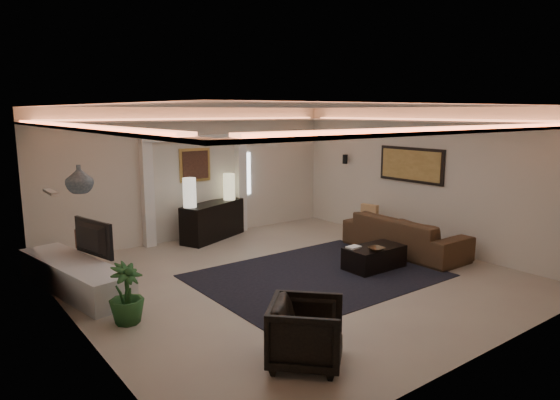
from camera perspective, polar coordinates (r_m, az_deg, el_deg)
floor at (r=8.63m, az=1.35°, el=-8.91°), size 7.00×7.00×0.00m
ceiling at (r=8.16m, az=1.44°, el=10.72°), size 7.00×7.00×0.00m
wall_back at (r=11.20m, az=-9.81°, el=3.00°), size 7.00×0.00×7.00m
wall_front at (r=6.00m, az=22.70°, el=-3.88°), size 7.00×0.00×7.00m
wall_left at (r=6.72m, az=-22.71°, el=-2.42°), size 0.00×7.00×7.00m
wall_right at (r=10.78m, az=16.15°, el=2.47°), size 0.00×7.00×7.00m
cove_soffit at (r=8.16m, az=1.43°, el=8.76°), size 7.00×7.00×0.04m
daylight_slit at (r=11.87m, az=-3.95°, el=3.04°), size 0.25×0.03×1.00m
area_rug at (r=8.73m, az=4.26°, el=-8.67°), size 4.00×3.00×0.01m
pilaster_left at (r=10.69m, az=-14.99°, el=0.56°), size 0.22×0.20×2.20m
pilaster_right at (r=11.73m, az=-4.54°, el=1.71°), size 0.22×0.20×2.20m
alcove_header at (r=11.04m, az=-9.70°, el=7.07°), size 2.52×0.20×0.12m
painting_frame at (r=11.15m, az=-9.77°, el=4.01°), size 0.74×0.04×0.74m
painting_canvas at (r=11.13m, az=-9.71°, el=4.00°), size 0.62×0.02×0.62m
art_panel_frame at (r=10.91m, az=14.86°, el=3.94°), size 0.04×1.64×0.74m
art_panel_gold at (r=10.89m, az=14.78°, el=3.93°), size 0.02×1.50×0.62m
wall_sconce at (r=12.10m, az=7.50°, el=4.69°), size 0.12×0.12×0.22m
wall_niche at (r=8.04m, az=-24.91°, el=0.84°), size 0.10×0.55×0.04m
console at (r=11.17m, az=-7.73°, el=-2.43°), size 1.74×1.13×0.84m
lamp_left at (r=10.62m, az=-10.37°, el=0.63°), size 0.33×0.33×0.62m
lamp_right at (r=11.39m, az=-5.88°, el=1.39°), size 0.34×0.34×0.60m
media_ledge at (r=8.63m, az=-22.61°, el=-8.14°), size 1.13×2.77×0.51m
tv at (r=8.66m, az=-21.26°, el=-4.37°), size 1.04×0.38×0.60m
figurine at (r=9.31m, az=-22.17°, el=-4.14°), size 0.15×0.15×0.33m
ginger_jar at (r=7.61m, az=-22.11°, el=2.25°), size 0.49×0.49×0.40m
plant at (r=7.06m, az=-17.28°, el=-10.27°), size 0.62×0.62×0.83m
sofa at (r=10.30m, az=14.15°, el=-3.90°), size 2.55×1.01×0.74m
throw_blanket at (r=9.91m, az=15.84°, el=-3.46°), size 0.59×0.52×0.06m
throw_pillow at (r=11.38m, az=10.27°, el=-1.49°), size 0.20×0.41×0.40m
coffee_table at (r=9.21m, az=10.79°, el=-6.52°), size 1.10×0.61×0.41m
bowl at (r=8.87m, az=11.04°, el=-5.57°), size 0.29×0.29×0.07m
magazine at (r=9.00m, az=8.48°, el=-5.38°), size 0.26×0.19×0.03m
armchair at (r=5.76m, az=3.03°, el=-15.04°), size 1.14×1.14×0.75m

